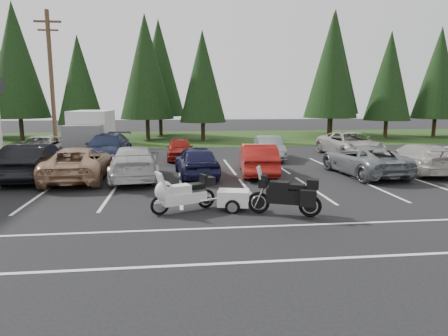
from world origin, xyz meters
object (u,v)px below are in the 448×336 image
Objects in this scene: car_near_3 at (134,163)px; cargo_trailer at (233,200)px; car_far_3 at (269,148)px; touring_motorcycle at (184,191)px; car_far_2 at (180,149)px; car_near_7 at (418,158)px; car_far_1 at (107,148)px; car_near_2 at (78,164)px; adventure_motorcycle at (284,191)px; car_near_6 at (364,160)px; box_truck at (90,133)px; car_near_5 at (258,159)px; car_near_1 at (34,161)px; car_near_4 at (197,161)px; car_far_4 at (350,144)px; utility_pole at (52,82)px; car_far_0 at (41,149)px.

cargo_trailer is at bearing 118.40° from car_near_3.
car_near_3 is 9.39m from car_far_3.
car_far_3 is 1.66× the size of touring_motorcycle.
car_far_2 is 2.64× the size of cargo_trailer.
car_near_7 is 17.10m from car_far_1.
car_near_2 reaches higher than car_far_2.
car_near_3 is 1.26× the size of car_far_3.
car_near_3 is at bearing 150.59° from adventure_motorcycle.
car_near_6 is at bearing 173.68° from car_near_3.
box_truck is at bearing 169.98° from car_far_3.
car_near_5 is at bearing 106.58° from adventure_motorcycle.
car_near_1 is at bearing -7.74° from car_near_6.
car_far_4 is at bearing -155.93° from car_near_4.
car_near_3 is (3.70, -8.45, -0.68)m from box_truck.
car_near_3 is at bearing -54.36° from utility_pole.
car_near_1 is at bearing 5.80° from car_near_5.
car_near_6 is (10.98, -0.18, -0.04)m from car_near_3.
car_near_6 is at bearing 7.72° from touring_motorcycle.
car_near_3 is at bearing 86.65° from touring_motorcycle.
touring_motorcycle is at bearing -111.33° from car_far_3.
car_far_2 is (8.24, -0.39, -0.08)m from car_far_0.
car_near_1 is at bearing -81.28° from utility_pole.
utility_pole reaches higher than car_far_4.
car_near_1 is 0.92× the size of car_far_1.
car_near_5 is (11.59, -7.41, -3.93)m from utility_pole.
utility_pole is 18.97m from car_near_6.
touring_motorcycle is (-11.80, -5.80, -0.03)m from car_near_7.
car_near_5 is 6.60m from cargo_trailer.
touring_motorcycle is (-5.44, -11.19, 0.01)m from car_far_3.
car_far_4 is at bearing -160.44° from car_near_3.
car_near_1 is 2.00× the size of touring_motorcycle.
box_truck is 6.39m from car_far_2.
car_near_6 reaches higher than touring_motorcycle.
car_far_0 is 3.99m from car_far_1.
car_near_6 is 0.95× the size of car_far_1.
cargo_trailer is at bearing 142.22° from car_near_1.
car_far_4 is (-0.89, 5.96, 0.05)m from car_near_7.
car_near_7 is (18.54, -0.41, -0.10)m from car_near_1.
utility_pole reaches higher than box_truck.
car_far_4 is 15.01m from cargo_trailer.
touring_motorcycle is at bearing -51.23° from car_far_0.
car_far_2 is 11.80m from cargo_trailer.
car_far_0 is 3.61× the size of cargo_trailer.
box_truck is 7.99m from car_near_1.
utility_pole is at bearing 174.16° from car_far_3.
car_near_5 is at bearing 178.20° from car_near_4.
car_near_2 reaches higher than car_near_6.
car_far_3 is at bearing -103.37° from car_near_5.
adventure_motorcycle is (11.02, -14.43, -3.91)m from utility_pole.
car_near_2 is at bearing 167.85° from car_near_1.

